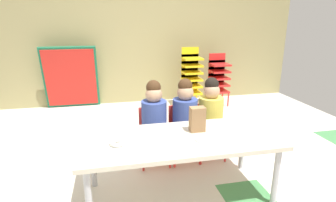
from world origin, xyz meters
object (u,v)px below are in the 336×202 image
object	(u,v)px
donut_powdered_on_plate	(117,143)
seated_child_middle_seat	(185,113)
paper_plate_near_edge	(117,145)
craft_table	(180,143)
paper_bag_brown	(197,119)
paper_plate_center_table	(206,139)
kid_chair_red_stack	(218,77)
folded_activity_table	(71,78)
kid_chair_yellow_stack	(191,74)
seated_child_far_right	(211,111)
seated_child_near_camera	(154,115)

from	to	relation	value
donut_powdered_on_plate	seated_child_middle_seat	bearing A→B (deg)	41.11
seated_child_middle_seat	paper_plate_near_edge	xyz separation A→B (m)	(-0.73, -0.63, 0.00)
craft_table	paper_bag_brown	bearing A→B (deg)	30.26
paper_plate_center_table	donut_powdered_on_plate	xyz separation A→B (m)	(-0.72, 0.04, 0.02)
paper_plate_near_edge	kid_chair_red_stack	bearing A→B (deg)	53.32
folded_activity_table	kid_chair_yellow_stack	bearing A→B (deg)	-9.02
seated_child_middle_seat	seated_child_far_right	bearing A→B (deg)	0.00
seated_child_far_right	seated_child_middle_seat	bearing A→B (deg)	180.00
kid_chair_yellow_stack	paper_plate_center_table	world-z (taller)	kid_chair_yellow_stack
seated_child_near_camera	paper_plate_near_edge	world-z (taller)	seated_child_near_camera
seated_child_middle_seat	paper_plate_near_edge	world-z (taller)	seated_child_middle_seat
paper_plate_center_table	seated_child_far_right	bearing A→B (deg)	66.20
seated_child_near_camera	kid_chair_red_stack	distance (m)	2.40
seated_child_middle_seat	craft_table	bearing A→B (deg)	-109.37
craft_table	kid_chair_red_stack	distance (m)	2.82
kid_chair_red_stack	paper_plate_near_edge	size ratio (longest dim) A/B	5.11
paper_bag_brown	donut_powdered_on_plate	size ratio (longest dim) A/B	1.80
donut_powdered_on_plate	paper_bag_brown	bearing A→B (deg)	12.39
craft_table	paper_plate_center_table	bearing A→B (deg)	-24.08
craft_table	folded_activity_table	bearing A→B (deg)	113.24
craft_table	paper_plate_near_edge	distance (m)	0.52
craft_table	kid_chair_red_stack	size ratio (longest dim) A/B	1.79
seated_child_far_right	kid_chair_red_stack	world-z (taller)	seated_child_far_right
seated_child_far_right	kid_chair_red_stack	bearing A→B (deg)	65.43
paper_bag_brown	kid_chair_red_stack	bearing A→B (deg)	63.63
folded_activity_table	paper_plate_near_edge	distance (m)	2.92
seated_child_near_camera	kid_chair_yellow_stack	bearing A→B (deg)	62.71
paper_plate_near_edge	folded_activity_table	bearing A→B (deg)	103.47
folded_activity_table	paper_bag_brown	size ratio (longest dim) A/B	4.94
seated_child_middle_seat	kid_chair_red_stack	bearing A→B (deg)	58.60
craft_table	seated_child_middle_seat	bearing A→B (deg)	70.63
seated_child_middle_seat	folded_activity_table	world-z (taller)	folded_activity_table
seated_child_middle_seat	seated_child_far_right	size ratio (longest dim) A/B	1.00
kid_chair_red_stack	paper_plate_center_table	bearing A→B (deg)	-114.37
folded_activity_table	paper_plate_center_table	bearing A→B (deg)	-64.15
craft_table	seated_child_near_camera	bearing A→B (deg)	101.91
seated_child_far_right	paper_bag_brown	xyz separation A→B (m)	(-0.31, -0.48, 0.11)
seated_child_far_right	seated_child_near_camera	bearing A→B (deg)	180.00
folded_activity_table	paper_bag_brown	xyz separation A→B (m)	(1.39, -2.69, 0.12)
kid_chair_red_stack	paper_plate_near_edge	distance (m)	3.14
craft_table	paper_plate_near_edge	xyz separation A→B (m)	(-0.52, -0.05, 0.05)
donut_powdered_on_plate	seated_child_near_camera	bearing A→B (deg)	57.99
seated_child_far_right	kid_chair_yellow_stack	size ratio (longest dim) A/B	0.88
kid_chair_red_stack	paper_bag_brown	distance (m)	2.64
seated_child_near_camera	seated_child_middle_seat	world-z (taller)	same
seated_child_near_camera	seated_child_far_right	distance (m)	0.62
seated_child_far_right	donut_powdered_on_plate	size ratio (longest dim) A/B	7.51
craft_table	seated_child_near_camera	world-z (taller)	seated_child_near_camera
kid_chair_red_stack	paper_plate_center_table	distance (m)	2.81
kid_chair_red_stack	seated_child_near_camera	bearing A→B (deg)	-128.14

